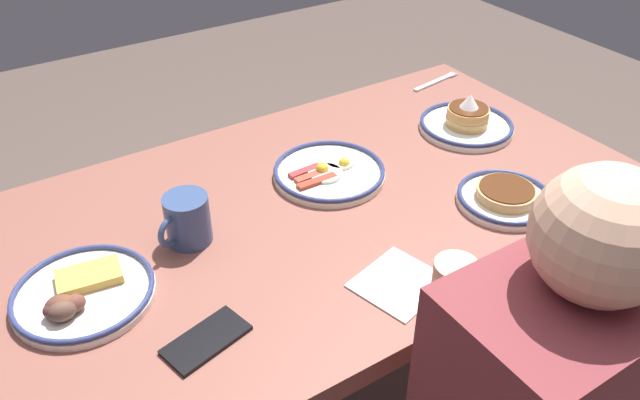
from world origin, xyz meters
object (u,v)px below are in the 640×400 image
coffee_mug (187,219)px  fork_near (436,82)px  plate_center_pancakes (467,122)px  plate_far_side (81,294)px  cell_phone (206,340)px  paper_napkin (399,283)px  plate_near_main (329,172)px  plate_far_companion (505,197)px

coffee_mug → fork_near: 0.96m
plate_center_pancakes → plate_far_side: size_ratio=0.95×
coffee_mug → cell_phone: 0.28m
plate_far_side → coffee_mug: 0.24m
paper_napkin → coffee_mug: bearing=-49.8°
plate_near_main → fork_near: plate_near_main is taller
cell_phone → coffee_mug: bearing=-121.2°
plate_far_companion → fork_near: plate_far_companion is taller
plate_center_pancakes → fork_near: 0.29m
cell_phone → fork_near: 1.14m
plate_center_pancakes → fork_near: size_ratio=1.33×
plate_far_companion → cell_phone: 0.71m
plate_near_main → paper_napkin: (0.09, 0.37, -0.01)m
plate_near_main → plate_far_companion: 0.40m
plate_near_main → fork_near: 0.60m
plate_center_pancakes → paper_napkin: size_ratio=1.61×
plate_center_pancakes → coffee_mug: size_ratio=2.02×
coffee_mug → cell_phone: bearing=72.7°
cell_phone → plate_center_pancakes: bearing=-174.7°
plate_far_companion → paper_napkin: 0.36m
coffee_mug → paper_napkin: 0.43m
plate_far_side → coffee_mug: coffee_mug is taller
plate_far_companion → fork_near: (-0.28, -0.55, -0.01)m
plate_far_side → plate_far_companion: bearing=167.3°
plate_far_companion → cell_phone: (0.71, 0.01, -0.01)m
paper_napkin → cell_phone: bearing=-10.0°
paper_napkin → plate_center_pancakes: bearing=-144.4°
plate_near_main → fork_near: bearing=-155.1°
plate_near_main → plate_center_pancakes: bearing=179.2°
plate_center_pancakes → coffee_mug: bearing=2.8°
plate_center_pancakes → plate_far_side: 1.02m
plate_center_pancakes → cell_phone: 0.92m
coffee_mug → paper_napkin: coffee_mug is taller
plate_far_companion → coffee_mug: (0.63, -0.25, 0.04)m
plate_far_side → fork_near: plate_far_side is taller
plate_far_companion → plate_far_side: size_ratio=0.82×
coffee_mug → plate_far_companion: bearing=158.4°
plate_far_side → cell_phone: size_ratio=1.76×
plate_near_main → paper_napkin: 0.38m
coffee_mug → paper_napkin: size_ratio=0.80×
plate_near_main → plate_center_pancakes: plate_center_pancakes is taller
coffee_mug → fork_near: (-0.91, -0.30, -0.05)m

